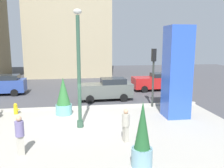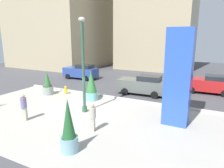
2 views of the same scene
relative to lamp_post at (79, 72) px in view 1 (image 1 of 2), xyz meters
The scene contains 14 objects.
ground_plane 5.66m from the lamp_post, 91.74° to the left, with size 60.00×60.00×0.00m, color #47474C.
plaza_pavement 3.39m from the lamp_post, 96.32° to the right, with size 18.00×10.00×0.02m, color #ADA89E.
curb_strip 4.90m from the lamp_post, 92.13° to the left, with size 18.00×0.24×0.16m, color #B7B2A8.
lamp_post is the anchor object (origin of this frame).
art_pillar_blue 6.17m from the lamp_post, 10.14° to the left, with size 1.47×1.47×5.73m, color blue.
potted_plant_mid_plaza 3.39m from the lamp_post, 112.45° to the left, with size 1.06×1.06×2.48m.
potted_plant_near_right 5.51m from the lamp_post, 63.17° to the right, with size 0.82×0.82×2.57m.
fire_hydrant 5.90m from the lamp_post, 144.07° to the left, with size 0.36×0.26×0.75m.
traffic_light_corner 6.41m from the lamp_post, 33.50° to the left, with size 0.28×0.42×4.27m.
car_intersection 11.93m from the lamp_post, 126.62° to the left, with size 4.34×2.07×1.81m.
car_curb_west 12.31m from the lamp_post, 51.11° to the left, with size 4.57×2.15×1.71m.
car_far_lane 6.89m from the lamp_post, 70.13° to the left, with size 4.47×2.09×1.80m.
pedestrian_crossing 4.47m from the lamp_post, 130.05° to the right, with size 0.45×0.45×1.73m.
pedestrian_on_sidewalk 3.85m from the lamp_post, 46.88° to the right, with size 0.45×0.45×1.62m.
Camera 1 is at (0.14, -13.38, 4.71)m, focal length 37.45 mm.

